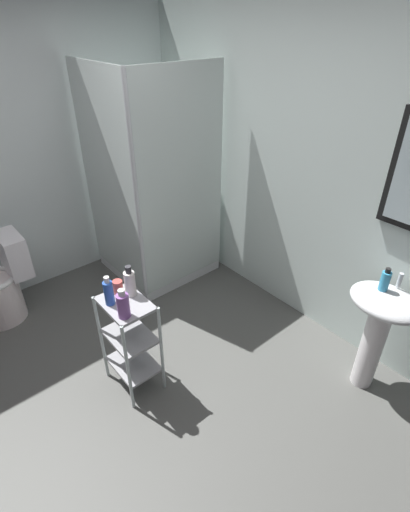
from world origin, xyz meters
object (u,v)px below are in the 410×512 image
at_px(storage_cart, 130,337).
at_px(pedestal_sink, 379,321).
at_px(shampoo_bottle_blue, 109,292).
at_px(rinse_cup, 118,287).
at_px(shower_stall, 154,233).
at_px(toilet, 3,287).
at_px(lotion_bottle_white, 130,283).
at_px(hand_soap_bottle, 385,280).
at_px(conditioner_bottle_purple, 123,305).

bearing_deg(storage_cart, pedestal_sink, 49.54).
relative_size(pedestal_sink, shampoo_bottle_blue, 3.95).
bearing_deg(rinse_cup, pedestal_sink, 46.22).
bearing_deg(pedestal_sink, shower_stall, -170.76).
bearing_deg(rinse_cup, toilet, -158.98).
xyz_separation_m(toilet, rinse_cup, (1.24, 0.48, 0.47)).
xyz_separation_m(lotion_bottle_white, shampoo_bottle_blue, (-0.00, -0.15, -0.00)).
xyz_separation_m(toilet, storage_cart, (1.35, 0.46, 0.12)).
bearing_deg(lotion_bottle_white, hand_soap_bottle, 48.04).
height_order(shower_stall, pedestal_sink, shower_stall).
relative_size(storage_cart, lotion_bottle_white, 3.38).
height_order(toilet, hand_soap_bottle, hand_soap_bottle).
bearing_deg(shower_stall, pedestal_sink, 9.24).
height_order(shower_stall, rinse_cup, shower_stall).
bearing_deg(lotion_bottle_white, pedestal_sink, 46.54).
height_order(hand_soap_bottle, conditioner_bottle_purple, hand_soap_bottle).
xyz_separation_m(hand_soap_bottle, lotion_bottle_white, (-1.08, -1.20, -0.05)).
bearing_deg(rinse_cup, lotion_bottle_white, 40.18).
bearing_deg(toilet, shower_stall, 77.87).
bearing_deg(pedestal_sink, lotion_bottle_white, -133.46).
height_order(shower_stall, hand_soap_bottle, shower_stall).
relative_size(conditioner_bottle_purple, rinse_cup, 2.09).
xyz_separation_m(conditioner_bottle_purple, shampoo_bottle_blue, (-0.16, -0.01, 0.00)).
distance_m(conditioner_bottle_purple, shampoo_bottle_blue, 0.16).
xyz_separation_m(storage_cart, shampoo_bottle_blue, (-0.05, -0.07, 0.39)).
distance_m(shower_stall, conditioner_bottle_purple, 1.57).
bearing_deg(shower_stall, lotion_bottle_white, -39.66).
xyz_separation_m(shower_stall, pedestal_sink, (2.13, 0.35, 0.12)).
bearing_deg(lotion_bottle_white, toilet, -157.83).
distance_m(pedestal_sink, conditioner_bottle_purple, 1.66).
distance_m(hand_soap_bottle, lotion_bottle_white, 1.61).
xyz_separation_m(storage_cart, lotion_bottle_white, (-0.05, 0.08, 0.40)).
relative_size(shower_stall, rinse_cup, 21.03).
distance_m(toilet, hand_soap_bottle, 3.00).
xyz_separation_m(pedestal_sink, hand_soap_bottle, (-0.05, 0.01, 0.30)).
bearing_deg(pedestal_sink, storage_cart, -130.46).
height_order(shower_stall, shampoo_bottle_blue, shower_stall).
height_order(toilet, storage_cart, toilet).
bearing_deg(rinse_cup, shower_stall, 136.59).
bearing_deg(hand_soap_bottle, conditioner_bottle_purple, -124.36).
bearing_deg(storage_cart, shower_stall, 139.15).
bearing_deg(conditioner_bottle_purple, storage_cart, 149.26).
xyz_separation_m(toilet, lotion_bottle_white, (1.30, 0.53, 0.52)).
bearing_deg(shower_stall, storage_cart, -40.85).
bearing_deg(toilet, pedestal_sink, 35.26).
height_order(hand_soap_bottle, shampoo_bottle_blue, hand_soap_bottle).
bearing_deg(conditioner_bottle_purple, rinse_cup, 158.72).
bearing_deg(shampoo_bottle_blue, toilet, -163.67).
bearing_deg(rinse_cup, hand_soap_bottle, 47.64).
height_order(pedestal_sink, lotion_bottle_white, lotion_bottle_white).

